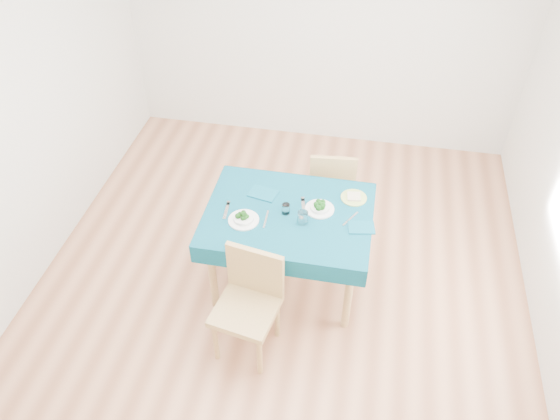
% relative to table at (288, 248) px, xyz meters
% --- Properties ---
extents(room_shell, '(4.02, 4.52, 2.73)m').
position_rel_table_xyz_m(room_shell, '(-0.05, -0.08, 0.97)').
color(room_shell, '#A16343').
rests_on(room_shell, ground).
extents(table, '(1.24, 0.95, 0.76)m').
position_rel_table_xyz_m(table, '(0.00, 0.00, 0.00)').
color(table, '#08465A').
rests_on(table, ground).
extents(chair_near, '(0.50, 0.53, 1.05)m').
position_rel_table_xyz_m(chair_near, '(-0.18, -0.70, 0.15)').
color(chair_near, tan).
rests_on(chair_near, ground).
extents(chair_far, '(0.43, 0.46, 0.97)m').
position_rel_table_xyz_m(chair_far, '(0.25, 0.80, 0.11)').
color(chair_far, tan).
rests_on(chair_far, ground).
extents(bowl_near, '(0.23, 0.23, 0.07)m').
position_rel_table_xyz_m(bowl_near, '(-0.31, -0.14, 0.41)').
color(bowl_near, white).
rests_on(bowl_near, table).
extents(bowl_far, '(0.22, 0.22, 0.07)m').
position_rel_table_xyz_m(bowl_far, '(0.22, 0.08, 0.41)').
color(bowl_far, white).
rests_on(bowl_far, table).
extents(fork_near, '(0.04, 0.19, 0.00)m').
position_rel_table_xyz_m(fork_near, '(-0.46, -0.06, 0.38)').
color(fork_near, silver).
rests_on(fork_near, table).
extents(knife_near, '(0.02, 0.19, 0.00)m').
position_rel_table_xyz_m(knife_near, '(-0.15, -0.10, 0.38)').
color(knife_near, silver).
rests_on(knife_near, table).
extents(fork_far, '(0.07, 0.20, 0.00)m').
position_rel_table_xyz_m(fork_far, '(0.10, 0.08, 0.38)').
color(fork_far, silver).
rests_on(fork_far, table).
extents(knife_far, '(0.11, 0.17, 0.00)m').
position_rel_table_xyz_m(knife_far, '(0.46, 0.03, 0.38)').
color(knife_far, silver).
rests_on(knife_far, table).
extents(napkin_near, '(0.24, 0.19, 0.01)m').
position_rel_table_xyz_m(napkin_near, '(-0.23, 0.18, 0.39)').
color(napkin_near, '#0B4E64').
rests_on(napkin_near, table).
extents(napkin_far, '(0.21, 0.16, 0.01)m').
position_rel_table_xyz_m(napkin_far, '(0.55, -0.06, 0.38)').
color(napkin_far, '#0B4E64').
rests_on(napkin_far, table).
extents(tumbler_center, '(0.06, 0.06, 0.08)m').
position_rel_table_xyz_m(tumbler_center, '(-0.02, 0.00, 0.42)').
color(tumbler_center, white).
rests_on(tumbler_center, table).
extents(tumbler_side, '(0.08, 0.08, 0.10)m').
position_rel_table_xyz_m(tumbler_side, '(0.12, -0.08, 0.43)').
color(tumbler_side, white).
rests_on(tumbler_side, table).
extents(side_plate, '(0.20, 0.20, 0.01)m').
position_rel_table_xyz_m(side_plate, '(0.46, 0.26, 0.38)').
color(side_plate, '#ABC15E').
rests_on(side_plate, table).
extents(bread_slice, '(0.11, 0.11, 0.01)m').
position_rel_table_xyz_m(bread_slice, '(0.46, 0.26, 0.40)').
color(bread_slice, beige).
rests_on(bread_slice, side_plate).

